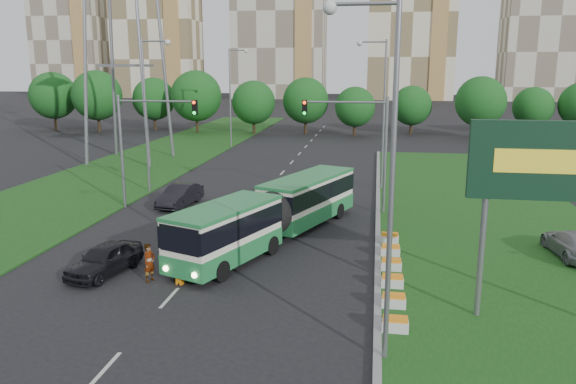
% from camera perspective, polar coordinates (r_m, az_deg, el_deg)
% --- Properties ---
extents(ground, '(360.00, 360.00, 0.00)m').
position_cam_1_polar(ground, '(30.21, -2.52, -6.57)').
color(ground, black).
rests_on(ground, ground).
extents(grass_median, '(14.00, 60.00, 0.15)m').
position_cam_1_polar(grass_median, '(37.97, 19.68, -3.16)').
color(grass_median, '#164714').
rests_on(grass_median, ground).
extents(median_kerb, '(0.30, 60.00, 0.18)m').
position_cam_1_polar(median_kerb, '(37.27, 9.13, -2.83)').
color(median_kerb, gray).
rests_on(median_kerb, ground).
extents(left_verge, '(12.00, 110.00, 0.10)m').
position_cam_1_polar(left_verge, '(58.86, -14.98, 2.56)').
color(left_verge, '#164714').
rests_on(left_verge, ground).
extents(lane_markings, '(0.20, 100.00, 0.01)m').
position_cam_1_polar(lane_markings, '(49.74, -1.34, 1.14)').
color(lane_markings, '#B4B6AE').
rests_on(lane_markings, ground).
extents(flower_planters, '(1.10, 11.50, 0.60)m').
position_cam_1_polar(flower_planters, '(27.18, 10.51, -8.02)').
color(flower_planters, silver).
rests_on(flower_planters, grass_median).
extents(billboard, '(6.00, 0.37, 8.00)m').
position_cam_1_polar(billboard, '(23.19, 25.13, 2.06)').
color(billboard, gray).
rests_on(billboard, ground).
extents(traffic_mast_median, '(5.76, 0.32, 8.00)m').
position_cam_1_polar(traffic_mast_median, '(38.23, 7.49, 5.66)').
color(traffic_mast_median, gray).
rests_on(traffic_mast_median, ground).
extents(traffic_mast_left, '(5.76, 0.32, 8.00)m').
position_cam_1_polar(traffic_mast_left, '(40.57, -14.59, 5.76)').
color(traffic_mast_left, gray).
rests_on(traffic_mast_left, ground).
extents(street_lamps, '(36.00, 60.00, 12.00)m').
position_cam_1_polar(street_lamps, '(39.14, -4.02, 6.85)').
color(street_lamps, gray).
rests_on(street_lamps, ground).
extents(tree_line, '(120.00, 8.00, 9.00)m').
position_cam_1_polar(tree_line, '(83.23, 12.02, 8.66)').
color(tree_line, '#144D1A').
rests_on(tree_line, ground).
extents(apartment_tower_west, '(26.00, 15.00, 48.00)m').
position_cam_1_polar(apartment_tower_west, '(192.00, -13.23, 16.56)').
color(apartment_tower_west, beige).
rests_on(apartment_tower_west, ground).
extents(apartment_tower_cwest, '(28.00, 15.00, 52.00)m').
position_cam_1_polar(apartment_tower_cwest, '(181.29, -0.86, 17.77)').
color(apartment_tower_cwest, beige).
rests_on(apartment_tower_cwest, ground).
extents(apartment_tower_ceast, '(25.00, 15.00, 50.00)m').
position_cam_1_polar(apartment_tower_ceast, '(178.81, 12.48, 17.23)').
color(apartment_tower_ceast, beige).
rests_on(apartment_tower_ceast, ground).
extents(apartment_tower_east, '(27.00, 15.00, 47.00)m').
position_cam_1_polar(apartment_tower_east, '(185.12, 25.39, 15.71)').
color(apartment_tower_east, beige).
rests_on(apartment_tower_east, ground).
extents(midrise_west, '(22.00, 14.00, 36.00)m').
position_cam_1_polar(midrise_west, '(204.64, -21.19, 14.12)').
color(midrise_west, beige).
rests_on(midrise_west, ground).
extents(articulated_bus, '(2.58, 16.56, 2.73)m').
position_cam_1_polar(articulated_bus, '(32.58, -1.80, -2.06)').
color(articulated_bus, white).
rests_on(articulated_bus, ground).
extents(car_left_near, '(2.72, 4.73, 1.51)m').
position_cam_1_polar(car_left_near, '(28.97, -18.13, -6.49)').
color(car_left_near, black).
rests_on(car_left_near, ground).
extents(car_left_far, '(2.25, 4.92, 1.56)m').
position_cam_1_polar(car_left_far, '(41.43, -10.92, -0.34)').
color(car_left_far, black).
rests_on(car_left_far, ground).
extents(car_median, '(2.42, 5.06, 1.42)m').
position_cam_1_polar(car_median, '(33.10, 27.03, -4.70)').
color(car_median, gray).
rests_on(car_median, grass_median).
extents(pedestrian, '(0.64, 0.78, 1.85)m').
position_cam_1_polar(pedestrian, '(27.36, -13.91, -6.98)').
color(pedestrian, gray).
rests_on(pedestrian, ground).
extents(shopping_trolley, '(0.30, 0.32, 0.52)m').
position_cam_1_polar(shopping_trolley, '(26.93, -10.94, -8.68)').
color(shopping_trolley, orange).
rests_on(shopping_trolley, ground).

